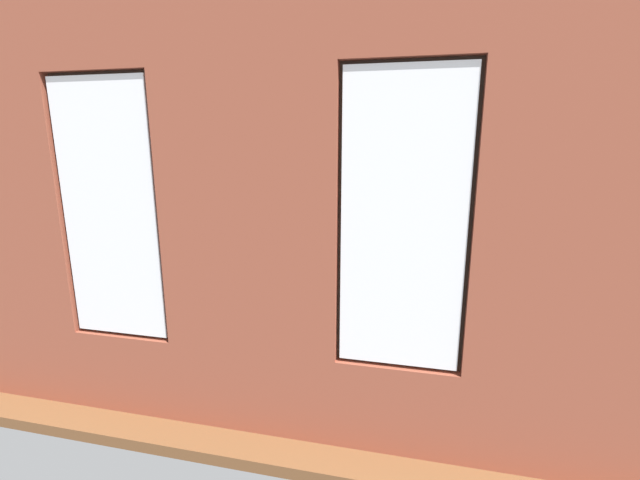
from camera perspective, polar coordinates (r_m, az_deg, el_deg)
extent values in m
cube|color=brown|center=(6.07, 0.34, -9.81)|extent=(6.65, 5.86, 0.10)
cube|color=brown|center=(3.16, 32.59, -0.81)|extent=(1.44, 0.16, 3.33)
cube|color=brown|center=(3.22, -9.70, 1.31)|extent=(1.38, 0.16, 3.33)
cube|color=brown|center=(3.50, 9.93, -21.10)|extent=(0.89, 0.16, 0.71)
cube|color=brown|center=(3.00, 12.22, 27.51)|extent=(0.89, 0.16, 0.52)
cube|color=white|center=(2.91, 10.96, 1.98)|extent=(0.83, 0.03, 2.04)
cube|color=#38281E|center=(2.97, 11.01, 2.20)|extent=(0.89, 0.04, 2.10)
cube|color=brown|center=(4.22, -23.90, -15.72)|extent=(0.89, 0.16, 0.71)
cube|color=brown|center=(3.82, -27.97, 23.17)|extent=(0.89, 0.16, 0.52)
cube|color=white|center=(3.75, -26.24, 3.32)|extent=(0.83, 0.03, 2.04)
cube|color=#38281E|center=(3.80, -25.67, 3.48)|extent=(0.89, 0.04, 2.10)
cube|color=tan|center=(3.63, -8.47, -13.74)|extent=(3.36, 0.24, 0.06)
cube|color=black|center=(3.24, -9.42, 10.11)|extent=(0.42, 0.03, 0.55)
cube|color=#A33875|center=(3.25, -9.31, 10.13)|extent=(0.36, 0.01, 0.49)
cube|color=silver|center=(6.76, -25.66, 6.34)|extent=(0.10, 4.86, 3.33)
cube|color=black|center=(4.52, -11.77, -14.90)|extent=(1.88, 0.85, 0.42)
cube|color=black|center=(4.09, -13.97, -11.94)|extent=(1.88, 0.24, 0.38)
cube|color=black|center=(4.13, -1.22, -12.65)|extent=(0.22, 0.85, 0.24)
cube|color=black|center=(4.78, -21.14, -9.87)|extent=(0.22, 0.85, 0.24)
cube|color=black|center=(4.31, -7.28, -12.19)|extent=(0.66, 0.65, 0.12)
cube|color=black|center=(4.59, -15.87, -10.96)|extent=(0.66, 0.65, 0.12)
cube|color=black|center=(5.68, 23.02, -9.74)|extent=(0.90, 1.87, 0.42)
cube|color=black|center=(5.62, 26.64, -5.98)|extent=(0.29, 1.85, 0.38)
cube|color=black|center=(6.33, 21.86, -4.33)|extent=(0.86, 0.24, 0.24)
cube|color=black|center=(4.83, 25.22, -10.00)|extent=(0.86, 0.24, 0.24)
cube|color=black|center=(5.90, 22.22, -6.01)|extent=(0.66, 0.66, 0.12)
cube|color=black|center=(5.25, 23.59, -8.47)|extent=(0.66, 0.66, 0.12)
cube|color=tan|center=(5.65, 1.68, -6.74)|extent=(1.34, 0.73, 0.04)
cube|color=tan|center=(5.93, 8.10, -8.04)|extent=(0.07, 0.07, 0.38)
cube|color=tan|center=(6.14, -3.39, -7.18)|extent=(0.07, 0.07, 0.38)
cube|color=tan|center=(5.36, 7.51, -10.36)|extent=(0.07, 0.07, 0.38)
cube|color=tan|center=(5.60, -5.17, -9.27)|extent=(0.07, 0.07, 0.38)
cylinder|color=silver|center=(5.69, 5.60, -5.87)|extent=(0.09, 0.09, 0.11)
cylinder|color=#B7333D|center=(5.74, 0.22, -5.65)|extent=(0.08, 0.08, 0.10)
cylinder|color=#9E5638|center=(5.62, -2.58, -6.17)|extent=(0.12, 0.12, 0.09)
sphere|color=#286B2D|center=(5.58, -2.59, -5.11)|extent=(0.14, 0.14, 0.14)
cube|color=black|center=(5.64, 1.68, -6.44)|extent=(0.17, 0.13, 0.02)
cube|color=#B2B2B7|center=(5.52, 2.49, -6.89)|extent=(0.12, 0.17, 0.02)
cube|color=black|center=(6.75, -23.22, -5.75)|extent=(1.19, 0.42, 0.51)
cube|color=black|center=(6.67, -23.44, -3.48)|extent=(0.54, 0.20, 0.05)
cube|color=black|center=(6.66, -23.48, -3.03)|extent=(0.06, 0.04, 0.06)
cube|color=black|center=(6.57, -23.80, 0.34)|extent=(1.22, 0.04, 0.74)
cube|color=black|center=(6.58, -23.68, 0.38)|extent=(1.17, 0.01, 0.69)
cylinder|color=olive|center=(7.69, -3.26, -3.33)|extent=(0.50, 0.50, 0.28)
ellipsoid|color=silver|center=(7.60, -3.29, -0.93)|extent=(1.10, 1.10, 0.44)
ellipsoid|color=navy|center=(7.60, -3.90, -0.08)|extent=(0.44, 0.44, 0.18)
cylinder|color=#9E5638|center=(5.48, -31.30, -12.35)|extent=(0.24, 0.24, 0.27)
cylinder|color=brown|center=(5.41, -31.52, -10.64)|extent=(0.04, 0.04, 0.09)
ellipsoid|color=#3D8E42|center=(5.33, -31.84, -8.23)|extent=(0.48, 0.48, 0.40)
cylinder|color=brown|center=(8.46, -12.67, -2.10)|extent=(0.27, 0.27, 0.28)
cylinder|color=brown|center=(8.38, -12.78, 0.05)|extent=(0.05, 0.05, 0.37)
cone|color=#286B2D|center=(8.36, -14.62, 3.14)|extent=(0.60, 0.22, 0.63)
cone|color=#286B2D|center=(8.18, -14.34, 3.09)|extent=(0.40, 0.52, 0.66)
cone|color=#286B2D|center=(8.07, -13.43, 3.05)|extent=(0.19, 0.55, 0.67)
cone|color=#286B2D|center=(8.09, -11.99, 3.04)|extent=(0.55, 0.38, 0.64)
cone|color=#286B2D|center=(8.27, -11.14, 3.17)|extent=(0.60, 0.32, 0.62)
cone|color=#286B2D|center=(8.50, -11.84, 3.37)|extent=(0.23, 0.62, 0.61)
cone|color=#286B2D|center=(8.50, -13.52, 3.48)|extent=(0.48, 0.46, 0.65)
cylinder|color=#47423D|center=(6.94, 18.22, -6.24)|extent=(0.15, 0.15, 0.18)
cylinder|color=brown|center=(6.89, 18.31, -5.01)|extent=(0.02, 0.02, 0.13)
ellipsoid|color=#3D8E42|center=(6.84, 18.42, -3.55)|extent=(0.27, 0.27, 0.24)
cylinder|color=#47423D|center=(4.24, 29.82, -18.79)|extent=(0.32, 0.32, 0.39)
cylinder|color=brown|center=(4.10, 30.28, -15.36)|extent=(0.05, 0.05, 0.18)
ellipsoid|color=#1E5B28|center=(4.00, 30.69, -12.24)|extent=(0.48, 0.48, 0.31)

